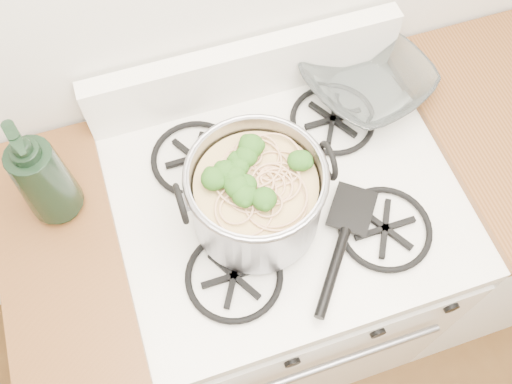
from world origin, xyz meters
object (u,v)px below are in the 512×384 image
object	(u,v)px
glass_bowl	(365,86)
bottle	(39,172)
gas_range	(280,269)
spatula	(353,207)
stock_pot	(256,196)

from	to	relation	value
glass_bowl	bottle	bearing A→B (deg)	-173.78
gas_range	spatula	bearing A→B (deg)	-36.83
stock_pot	glass_bowl	world-z (taller)	stock_pot
bottle	gas_range	bearing A→B (deg)	-29.57
spatula	glass_bowl	size ratio (longest dim) A/B	2.70
stock_pot	glass_bowl	distance (m)	0.44
stock_pot	spatula	size ratio (longest dim) A/B	1.00
gas_range	spatula	xyz separation A→B (m)	(0.12, -0.09, 0.50)
stock_pot	glass_bowl	xyz separation A→B (m)	(0.36, 0.24, -0.08)
stock_pot	spatula	distance (m)	0.22
spatula	glass_bowl	bearing A→B (deg)	99.80
gas_range	stock_pot	xyz separation A→B (m)	(-0.09, -0.03, 0.58)
spatula	bottle	size ratio (longest dim) A/B	1.06
stock_pot	spatula	bearing A→B (deg)	-14.57
glass_bowl	bottle	distance (m)	0.77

